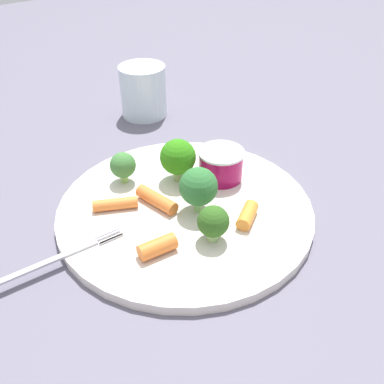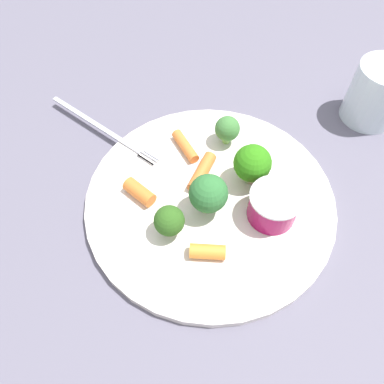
# 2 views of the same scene
# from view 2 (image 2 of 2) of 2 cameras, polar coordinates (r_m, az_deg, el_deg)

# --- Properties ---
(ground_plane) EXTENTS (2.40, 2.40, 0.00)m
(ground_plane) POSITION_cam_2_polar(r_m,az_deg,el_deg) (0.47, 2.73, -1.61)
(ground_plane) COLOR slate
(plate) EXTENTS (0.31, 0.31, 0.01)m
(plate) POSITION_cam_2_polar(r_m,az_deg,el_deg) (0.46, 2.76, -1.21)
(plate) COLOR silver
(plate) RESTS_ON ground_plane
(sauce_cup) EXTENTS (0.06, 0.06, 0.04)m
(sauce_cup) POSITION_cam_2_polar(r_m,az_deg,el_deg) (0.43, 12.37, -2.08)
(sauce_cup) COLOR #8D0A44
(sauce_cup) RESTS_ON plate
(broccoli_floret_0) EXTENTS (0.03, 0.03, 0.04)m
(broccoli_floret_0) POSITION_cam_2_polar(r_m,az_deg,el_deg) (0.49, 5.44, 9.60)
(broccoli_floret_0) COLOR #8CC664
(broccoli_floret_0) RESTS_ON plate
(broccoli_floret_1) EXTENTS (0.05, 0.05, 0.06)m
(broccoli_floret_1) POSITION_cam_2_polar(r_m,az_deg,el_deg) (0.45, 9.25, 4.32)
(broccoli_floret_1) COLOR #89AB69
(broccoli_floret_1) RESTS_ON plate
(broccoli_floret_2) EXTENTS (0.04, 0.04, 0.06)m
(broccoli_floret_2) POSITION_cam_2_polar(r_m,az_deg,el_deg) (0.42, 2.54, -0.26)
(broccoli_floret_2) COLOR #7EC169
(broccoli_floret_2) RESTS_ON plate
(broccoli_floret_3) EXTENTS (0.03, 0.03, 0.04)m
(broccoli_floret_3) POSITION_cam_2_polar(r_m,az_deg,el_deg) (0.41, -3.51, -4.48)
(broccoli_floret_3) COLOR #99C272
(broccoli_floret_3) RESTS_ON plate
(carrot_stick_0) EXTENTS (0.05, 0.04, 0.01)m
(carrot_stick_0) POSITION_cam_2_polar(r_m,az_deg,el_deg) (0.50, -1.04, 7.05)
(carrot_stick_0) COLOR orange
(carrot_stick_0) RESTS_ON plate
(carrot_stick_1) EXTENTS (0.03, 0.06, 0.02)m
(carrot_stick_1) POSITION_cam_2_polar(r_m,az_deg,el_deg) (0.47, 1.55, 3.09)
(carrot_stick_1) COLOR orange
(carrot_stick_1) RESTS_ON plate
(carrot_stick_2) EXTENTS (0.04, 0.03, 0.02)m
(carrot_stick_2) POSITION_cam_2_polar(r_m,az_deg,el_deg) (0.41, 2.38, -9.13)
(carrot_stick_2) COLOR orange
(carrot_stick_2) RESTS_ON plate
(carrot_stick_3) EXTENTS (0.04, 0.02, 0.02)m
(carrot_stick_3) POSITION_cam_2_polar(r_m,az_deg,el_deg) (0.45, -8.06, -0.01)
(carrot_stick_3) COLOR orange
(carrot_stick_3) RESTS_ON plate
(fork) EXTENTS (0.20, 0.02, 0.00)m
(fork) POSITION_cam_2_polar(r_m,az_deg,el_deg) (0.54, -13.35, 9.31)
(fork) COLOR #B6B7C4
(fork) RESTS_ON plate
(drinking_glass) EXTENTS (0.08, 0.08, 0.08)m
(drinking_glass) POSITION_cam_2_polar(r_m,az_deg,el_deg) (0.59, 26.50, 13.35)
(drinking_glass) COLOR silver
(drinking_glass) RESTS_ON ground_plane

